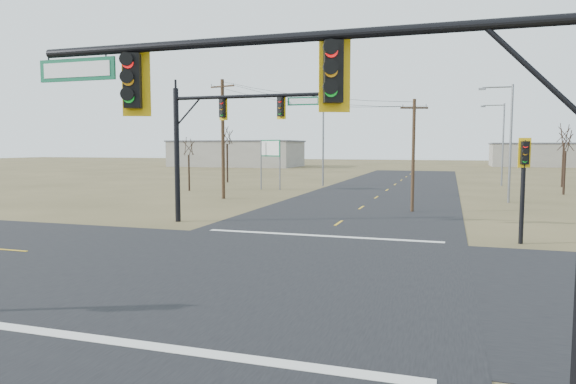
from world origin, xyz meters
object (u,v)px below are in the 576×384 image
object	(u,v)px
mast_arm_far	(220,126)
utility_pole_near	(413,153)
streetlight_b	(501,140)
bare_tree_a	(189,146)
pedestal_signal_ne	(524,168)
mast_arm_near	(347,111)
highway_sign	(270,154)
bare_tree_b	(227,135)
utility_pole_far	(223,137)
streetlight_a	(508,137)
bare_tree_d	(564,133)
streetlight_c	(325,136)
bare_tree_c	(566,140)

from	to	relation	value
mast_arm_far	utility_pole_near	xyz separation A→B (m)	(10.26, 8.96, -1.58)
streetlight_b	bare_tree_a	world-z (taller)	streetlight_b
pedestal_signal_ne	utility_pole_near	size ratio (longest dim) A/B	0.64
mast_arm_near	highway_sign	xyz separation A→B (m)	(-16.08, 41.36, -1.37)
mast_arm_near	bare_tree_b	distance (m)	55.70
mast_arm_near	bare_tree_a	world-z (taller)	mast_arm_near
utility_pole_far	mast_arm_near	bearing A→B (deg)	-61.81
mast_arm_near	streetlight_a	world-z (taller)	streetlight_a
pedestal_signal_ne	bare_tree_d	bearing A→B (deg)	65.91
bare_tree_a	mast_arm_near	bearing A→B (deg)	-58.01
utility_pole_near	utility_pole_far	bearing A→B (deg)	165.28
highway_sign	bare_tree_d	world-z (taller)	bare_tree_d
streetlight_a	streetlight_b	size ratio (longest dim) A/B	1.00
streetlight_a	streetlight_c	distance (m)	21.67
bare_tree_c	mast_arm_far	bearing A→B (deg)	-131.16
mast_arm_near	bare_tree_c	xyz separation A→B (m)	(11.87, 44.42, 0.01)
pedestal_signal_ne	bare_tree_a	bearing A→B (deg)	132.42
streetlight_b	bare_tree_c	size ratio (longest dim) A/B	1.44
utility_pole_far	bare_tree_d	bearing A→B (deg)	36.83
streetlight_a	bare_tree_d	world-z (taller)	streetlight_a
bare_tree_b	streetlight_b	bearing A→B (deg)	8.16
streetlight_a	streetlight_b	world-z (taller)	streetlight_a
highway_sign	bare_tree_a	world-z (taller)	bare_tree_a
mast_arm_far	streetlight_a	bearing A→B (deg)	57.44
mast_arm_far	bare_tree_c	distance (m)	34.71
pedestal_signal_ne	streetlight_c	bearing A→B (deg)	107.12
pedestal_signal_ne	mast_arm_far	bearing A→B (deg)	163.01
streetlight_b	pedestal_signal_ne	bearing A→B (deg)	-95.96
utility_pole_far	highway_sign	xyz separation A→B (m)	(0.80, 9.86, -1.53)
highway_sign	pedestal_signal_ne	bearing A→B (deg)	-24.65
mast_arm_far	utility_pole_far	bearing A→B (deg)	126.21
bare_tree_a	bare_tree_b	bearing A→B (deg)	95.97
mast_arm_near	streetlight_b	xyz separation A→B (m)	(7.17, 54.45, 0.16)
pedestal_signal_ne	highway_sign	distance (m)	32.41
bare_tree_b	bare_tree_d	xyz separation A→B (m)	(38.35, 4.42, 0.08)
utility_pole_near	utility_pole_far	size ratio (longest dim) A/B	0.76
utility_pole_near	highway_sign	xyz separation A→B (m)	(-15.36, 14.11, -0.34)
highway_sign	bare_tree_c	bearing A→B (deg)	31.24
mast_arm_far	bare_tree_d	xyz separation A→B (m)	(24.53, 35.99, 0.32)
utility_pole_near	mast_arm_far	bearing A→B (deg)	-138.88
streetlight_a	bare_tree_d	bearing A→B (deg)	83.54
bare_tree_a	bare_tree_d	xyz separation A→B (m)	(37.07, 16.64, 1.44)
utility_pole_near	streetlight_b	bearing A→B (deg)	73.83
streetlight_a	bare_tree_d	distance (m)	20.28
mast_arm_far	utility_pole_far	world-z (taller)	utility_pole_far
bare_tree_b	streetlight_a	bearing A→B (deg)	-25.03
utility_pole_near	bare_tree_c	size ratio (longest dim) A/B	1.18
mast_arm_near	utility_pole_far	bearing A→B (deg)	96.39
mast_arm_near	utility_pole_near	distance (m)	27.28
bare_tree_b	highway_sign	bearing A→B (deg)	-44.32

